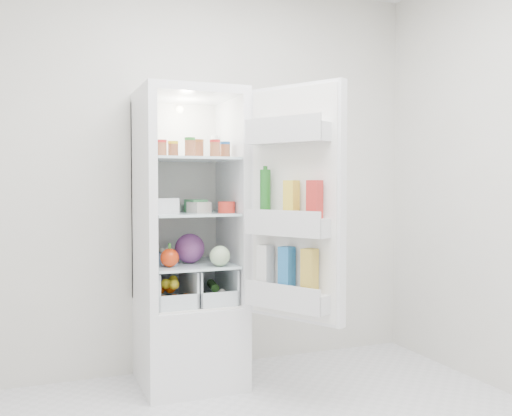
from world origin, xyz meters
name	(u,v)px	position (x,y,z in m)	size (l,w,h in m)	color
room_walls	(307,99)	(0.00, 0.00, 1.59)	(3.02, 3.02, 2.61)	beige
refrigerator	(187,275)	(-0.20, 1.25, 0.67)	(0.60, 0.60, 1.80)	white
shelf_low	(190,264)	(-0.20, 1.19, 0.74)	(0.49, 0.53, 0.01)	silver
shelf_mid	(190,214)	(-0.20, 1.19, 1.05)	(0.49, 0.53, 0.01)	silver
shelf_top	(189,159)	(-0.20, 1.19, 1.38)	(0.49, 0.53, 0.01)	silver
crisper_left	(170,287)	(-0.32, 1.19, 0.61)	(0.23, 0.46, 0.22)	silver
crisper_right	(209,284)	(-0.08, 1.19, 0.61)	(0.23, 0.46, 0.22)	silver
condiment_jars	(194,150)	(-0.20, 1.07, 1.43)	(0.46, 0.16, 0.08)	#B21919
squeeze_bottle	(215,148)	(0.01, 1.36, 1.47)	(0.05, 0.05, 0.16)	silver
tub_white	(164,206)	(-0.37, 1.14, 1.10)	(0.14, 0.14, 0.09)	white
tub_cream	(199,207)	(-0.15, 1.16, 1.09)	(0.11, 0.11, 0.06)	beige
tin_red	(226,207)	(-0.01, 1.06, 1.09)	(0.10, 0.10, 0.07)	red
foil_tray	(179,208)	(-0.22, 1.37, 1.08)	(0.17, 0.13, 0.04)	silver
tub_green	(196,206)	(-0.15, 1.22, 1.10)	(0.10, 0.14, 0.08)	#439358
red_cabbage	(190,248)	(-0.20, 1.19, 0.84)	(0.18, 0.18, 0.18)	#592060
bell_pepper	(170,258)	(-0.35, 1.06, 0.80)	(0.11, 0.11, 0.11)	red
mushroom_bowl	(167,258)	(-0.34, 1.22, 0.78)	(0.14, 0.14, 0.07)	#98BCE4
salad_bag	(220,256)	(-0.07, 0.99, 0.81)	(0.12, 0.12, 0.12)	#9DB88A
citrus_pile	(171,292)	(-0.33, 1.12, 0.59)	(0.20, 0.24, 0.16)	#EF600C
veg_pile	(210,292)	(-0.07, 1.18, 0.56)	(0.16, 0.30, 0.10)	#214717
fridge_door	(294,209)	(0.24, 0.65, 1.09)	(0.41, 0.56, 1.30)	white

